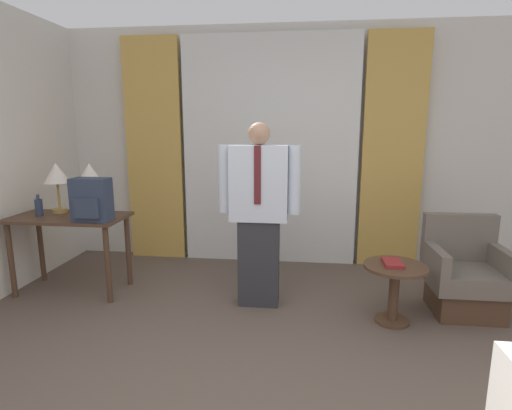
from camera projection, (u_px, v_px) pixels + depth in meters
The scene contains 13 objects.
wall_back at pixel (270, 146), 4.67m from camera, with size 10.00×0.06×2.70m.
curtain_sheer_center at pixel (269, 152), 4.55m from camera, with size 1.99×0.06×2.58m.
curtain_drape_left at pixel (154, 151), 4.71m from camera, with size 0.66×0.06×2.58m.
curtain_drape_right at pixel (393, 153), 4.40m from camera, with size 0.66×0.06×2.58m.
desk at pixel (70, 229), 3.79m from camera, with size 1.06×0.55×0.75m.
table_lamp_left at pixel (57, 176), 3.85m from camera, with size 0.24×0.24×0.49m.
table_lamp_right at pixel (90, 176), 3.81m from camera, with size 0.24×0.24×0.49m.
bottle_near_edge at pixel (39, 207), 3.76m from camera, with size 0.07×0.07×0.20m.
backpack at pixel (91, 200), 3.53m from camera, with size 0.33×0.20×0.39m.
person at pixel (259, 210), 3.46m from camera, with size 0.71×0.23×1.62m.
armchair at pixel (464, 277), 3.42m from camera, with size 0.62×0.58×0.82m.
side_table at pixel (394, 283), 3.22m from camera, with size 0.50×0.50×0.49m.
book at pixel (393, 263), 3.20m from camera, with size 0.14×0.22×0.03m.
Camera 1 is at (0.38, -1.61, 1.58)m, focal length 28.00 mm.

